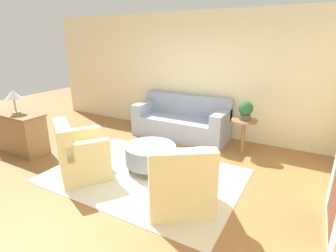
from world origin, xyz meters
The scene contains 11 objects.
ground_plane centered at (0.00, 0.00, 0.00)m, with size 16.00×16.00×0.00m, color #996638.
wall_back centered at (0.00, 2.50, 1.40)m, with size 8.88×0.12×2.80m.
rug centered at (0.00, 0.00, 0.01)m, with size 3.15×2.18×0.01m.
couch centered at (-0.30, 2.00, 0.35)m, with size 2.17×0.88×0.95m.
armchair_left centered at (-0.93, -0.51, 0.37)m, with size 1.11×1.08×0.93m.
armchair_right centered at (0.93, -0.51, 0.37)m, with size 1.11×1.08×0.93m.
ottoman_table centered at (-0.03, 0.25, 0.29)m, with size 0.88×0.88×0.45m.
side_table centered at (1.19, 1.75, 0.47)m, with size 0.51×0.51×0.70m.
dresser centered at (-2.74, -0.37, 0.42)m, with size 1.17×0.50×0.81m.
potted_plant_on_side_table centered at (1.19, 1.75, 0.90)m, with size 0.28×0.28×0.37m.
table_lamp centered at (-2.74, -0.37, 1.17)m, with size 0.30×0.30×0.46m.
Camera 1 is at (2.27, -3.24, 2.19)m, focal length 28.00 mm.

